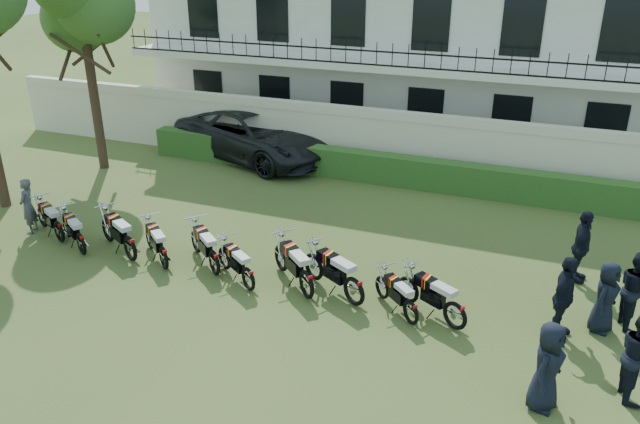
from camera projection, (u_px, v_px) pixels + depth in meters
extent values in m
plane|color=#35461C|center=(268.00, 276.00, 15.24)|extent=(100.00, 100.00, 0.00)
cube|color=beige|center=(368.00, 145.00, 21.66)|extent=(30.00, 0.30, 2.00)
cube|color=beige|center=(369.00, 113.00, 21.20)|extent=(30.00, 0.35, 0.30)
cube|color=#264719|center=(389.00, 169.00, 20.84)|extent=(18.00, 0.60, 1.00)
cube|color=silver|center=(414.00, 46.00, 25.77)|extent=(20.00, 8.00, 7.00)
cube|color=silver|center=(381.00, 66.00, 21.76)|extent=(20.00, 1.40, 0.25)
cube|color=black|center=(377.00, 51.00, 20.97)|extent=(20.00, 0.05, 0.05)
cube|color=black|center=(376.00, 65.00, 21.15)|extent=(20.00, 0.05, 0.05)
cube|color=black|center=(209.00, 97.00, 25.66)|extent=(1.30, 0.12, 2.20)
cube|color=black|center=(203.00, 8.00, 24.26)|extent=(1.30, 0.12, 2.20)
cube|color=black|center=(275.00, 104.00, 24.65)|extent=(1.30, 0.12, 2.20)
cube|color=black|center=(273.00, 11.00, 23.25)|extent=(1.30, 0.12, 2.20)
cube|color=black|center=(347.00, 111.00, 23.64)|extent=(1.30, 0.12, 2.20)
cube|color=black|center=(348.00, 14.00, 22.24)|extent=(1.30, 0.12, 2.20)
cube|color=black|center=(425.00, 118.00, 22.63)|extent=(1.30, 0.12, 2.20)
cube|color=black|center=(432.00, 18.00, 21.23)|extent=(1.30, 0.12, 2.20)
cube|color=black|center=(510.00, 127.00, 21.62)|extent=(1.30, 0.12, 2.20)
cube|color=black|center=(523.00, 22.00, 20.22)|extent=(1.30, 0.12, 2.20)
cube|color=black|center=(603.00, 136.00, 20.61)|extent=(1.30, 0.12, 2.20)
cube|color=black|center=(624.00, 26.00, 19.21)|extent=(1.30, 0.12, 2.20)
cylinder|color=#473323|center=(94.00, 95.00, 21.48)|extent=(0.32, 0.32, 5.25)
sphere|color=#306127|center=(95.00, 4.00, 20.31)|extent=(2.60, 2.60, 2.60)
sphere|color=#306127|center=(75.00, 19.00, 20.94)|extent=(2.20, 2.20, 2.20)
torus|color=black|center=(69.00, 241.00, 16.35)|extent=(0.58, 0.36, 0.61)
torus|color=black|center=(51.00, 225.00, 17.25)|extent=(0.58, 0.36, 0.61)
cube|color=black|center=(59.00, 228.00, 16.70)|extent=(0.57, 0.41, 0.30)
cube|color=black|center=(54.00, 216.00, 16.76)|extent=(0.52, 0.44, 0.22)
cube|color=#BD0B0F|center=(54.00, 216.00, 16.75)|extent=(0.11, 0.28, 0.23)
cube|color=yellow|center=(55.00, 217.00, 16.71)|extent=(0.08, 0.27, 0.23)
cube|color=#BABABA|center=(61.00, 221.00, 16.39)|extent=(0.60, 0.47, 0.12)
cylinder|color=silver|center=(48.00, 203.00, 16.86)|extent=(0.30, 0.55, 0.03)
torus|color=black|center=(89.00, 254.00, 15.68)|extent=(0.55, 0.39, 0.60)
torus|color=black|center=(74.00, 236.00, 16.62)|extent=(0.55, 0.39, 0.60)
cube|color=black|center=(81.00, 240.00, 16.05)|extent=(0.55, 0.43, 0.29)
cube|color=black|center=(77.00, 228.00, 16.11)|extent=(0.51, 0.45, 0.21)
cube|color=#BD0B0F|center=(77.00, 228.00, 16.11)|extent=(0.13, 0.27, 0.22)
cube|color=yellow|center=(78.00, 229.00, 16.06)|extent=(0.10, 0.27, 0.22)
cube|color=#BABABA|center=(83.00, 233.00, 15.74)|extent=(0.58, 0.48, 0.12)
cylinder|color=silver|center=(72.00, 214.00, 16.23)|extent=(0.34, 0.51, 0.03)
torus|color=black|center=(143.00, 260.00, 15.32)|extent=(0.63, 0.41, 0.67)
torus|color=black|center=(119.00, 240.00, 16.33)|extent=(0.63, 0.41, 0.67)
cube|color=black|center=(131.00, 244.00, 15.72)|extent=(0.62, 0.47, 0.33)
cube|color=black|center=(125.00, 231.00, 15.78)|extent=(0.57, 0.49, 0.24)
cube|color=#BD0B0F|center=(125.00, 230.00, 15.77)|extent=(0.13, 0.31, 0.25)
cube|color=yellow|center=(126.00, 231.00, 15.72)|extent=(0.10, 0.30, 0.25)
cube|color=#BABABA|center=(134.00, 236.00, 15.37)|extent=(0.66, 0.52, 0.13)
cylinder|color=silver|center=(118.00, 214.00, 15.89)|extent=(0.35, 0.59, 0.03)
torus|color=black|center=(172.00, 270.00, 14.90)|extent=(0.53, 0.46, 0.61)
torus|color=black|center=(157.00, 248.00, 15.94)|extent=(0.53, 0.46, 0.61)
cube|color=black|center=(164.00, 254.00, 15.32)|extent=(0.54, 0.49, 0.30)
cube|color=black|center=(160.00, 241.00, 15.40)|extent=(0.51, 0.49, 0.22)
cube|color=#BD0B0F|center=(160.00, 240.00, 15.39)|extent=(0.17, 0.28, 0.23)
cube|color=yellow|center=(161.00, 241.00, 15.34)|extent=(0.14, 0.27, 0.23)
cube|color=#BABABA|center=(166.00, 247.00, 14.98)|extent=(0.58, 0.54, 0.12)
cylinder|color=silver|center=(155.00, 225.00, 15.53)|extent=(0.40, 0.48, 0.03)
torus|color=black|center=(225.00, 276.00, 14.61)|extent=(0.55, 0.48, 0.64)
torus|color=black|center=(205.00, 252.00, 15.70)|extent=(0.55, 0.48, 0.64)
cube|color=black|center=(215.00, 259.00, 15.05)|extent=(0.56, 0.51, 0.31)
cube|color=black|center=(211.00, 245.00, 15.13)|extent=(0.54, 0.51, 0.23)
cube|color=#BD0B0F|center=(211.00, 244.00, 15.13)|extent=(0.17, 0.29, 0.24)
cube|color=yellow|center=(211.00, 245.00, 15.08)|extent=(0.14, 0.28, 0.24)
cube|color=#BABABA|center=(218.00, 252.00, 14.69)|extent=(0.60, 0.56, 0.13)
cylinder|color=silver|center=(205.00, 228.00, 15.27)|extent=(0.42, 0.50, 0.03)
torus|color=black|center=(261.00, 291.00, 14.02)|extent=(0.53, 0.40, 0.58)
torus|color=black|center=(236.00, 269.00, 14.96)|extent=(0.53, 0.40, 0.58)
cube|color=black|center=(249.00, 276.00, 14.39)|extent=(0.53, 0.44, 0.29)
cube|color=black|center=(244.00, 262.00, 14.46)|extent=(0.49, 0.45, 0.21)
cube|color=#BD0B0F|center=(244.00, 262.00, 14.45)|extent=(0.14, 0.27, 0.22)
cube|color=yellow|center=(245.00, 263.00, 14.41)|extent=(0.11, 0.26, 0.22)
cube|color=#BABABA|center=(254.00, 269.00, 14.08)|extent=(0.56, 0.48, 0.11)
cylinder|color=silver|center=(237.00, 246.00, 14.57)|extent=(0.34, 0.49, 0.03)
torus|color=black|center=(321.00, 301.00, 13.56)|extent=(0.57, 0.53, 0.68)
torus|color=black|center=(293.00, 272.00, 14.75)|extent=(0.57, 0.53, 0.68)
cube|color=black|center=(308.00, 280.00, 14.04)|extent=(0.59, 0.56, 0.33)
cube|color=black|center=(303.00, 264.00, 14.13)|extent=(0.57, 0.55, 0.24)
cube|color=#BD0B0F|center=(303.00, 263.00, 14.13)|extent=(0.19, 0.31, 0.26)
cube|color=yellow|center=(304.00, 265.00, 14.07)|extent=(0.16, 0.30, 0.26)
cube|color=#BABABA|center=(313.00, 273.00, 13.66)|extent=(0.63, 0.61, 0.13)
cylinder|color=silver|center=(296.00, 244.00, 14.29)|extent=(0.47, 0.52, 0.03)
torus|color=black|center=(376.00, 306.00, 13.36)|extent=(0.64, 0.43, 0.68)
torus|color=black|center=(333.00, 280.00, 14.40)|extent=(0.64, 0.43, 0.68)
cube|color=black|center=(356.00, 287.00, 13.77)|extent=(0.63, 0.48, 0.34)
cube|color=black|center=(348.00, 271.00, 13.84)|extent=(0.58, 0.50, 0.25)
cube|color=#BD0B0F|center=(348.00, 270.00, 13.83)|extent=(0.14, 0.31, 0.26)
cube|color=yellow|center=(350.00, 271.00, 13.78)|extent=(0.11, 0.31, 0.26)
cube|color=#BABABA|center=(365.00, 279.00, 13.42)|extent=(0.67, 0.54, 0.13)
cylinder|color=silver|center=(338.00, 251.00, 13.96)|extent=(0.37, 0.60, 0.03)
torus|color=black|center=(426.00, 327.00, 12.75)|extent=(0.46, 0.43, 0.54)
torus|color=black|center=(396.00, 300.00, 13.71)|extent=(0.46, 0.43, 0.54)
cube|color=black|center=(412.00, 309.00, 13.14)|extent=(0.47, 0.45, 0.27)
cube|color=black|center=(407.00, 295.00, 13.21)|extent=(0.45, 0.44, 0.20)
cube|color=#BD0B0F|center=(407.00, 294.00, 13.21)|extent=(0.16, 0.25, 0.21)
cube|color=yellow|center=(409.00, 295.00, 13.16)|extent=(0.13, 0.24, 0.21)
cube|color=#BABABA|center=(420.00, 303.00, 12.83)|extent=(0.51, 0.49, 0.11)
cylinder|color=silver|center=(401.00, 278.00, 13.34)|extent=(0.38, 0.41, 0.03)
torus|color=black|center=(481.00, 331.00, 12.55)|extent=(0.59, 0.40, 0.63)
torus|color=black|center=(431.00, 303.00, 13.51)|extent=(0.59, 0.40, 0.63)
cube|color=black|center=(457.00, 312.00, 12.93)|extent=(0.59, 0.45, 0.31)
cube|color=black|center=(450.00, 295.00, 12.99)|extent=(0.54, 0.47, 0.23)
cube|color=#BD0B0F|center=(450.00, 295.00, 12.98)|extent=(0.13, 0.29, 0.24)
cube|color=yellow|center=(452.00, 296.00, 12.94)|extent=(0.10, 0.28, 0.24)
cube|color=#BABABA|center=(469.00, 304.00, 12.60)|extent=(0.62, 0.50, 0.12)
cylinder|color=silver|center=(439.00, 276.00, 13.10)|extent=(0.34, 0.55, 0.03)
imported|color=black|center=(255.00, 135.00, 23.13)|extent=(7.08, 4.85, 1.80)
imported|color=#515156|center=(28.00, 206.00, 17.22)|extent=(0.55, 0.67, 1.58)
imported|color=black|center=(547.00, 366.00, 10.66)|extent=(0.75, 0.94, 1.69)
imported|color=black|center=(640.00, 356.00, 10.90)|extent=(0.79, 0.94, 1.72)
imported|color=black|center=(564.00, 297.00, 12.62)|extent=(0.70, 1.14, 1.81)
imported|color=black|center=(605.00, 297.00, 12.83)|extent=(0.73, 0.90, 1.59)
imported|color=black|center=(636.00, 290.00, 12.96)|extent=(0.85, 0.98, 1.73)
imported|color=black|center=(581.00, 247.00, 14.70)|extent=(0.58, 1.11, 1.81)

